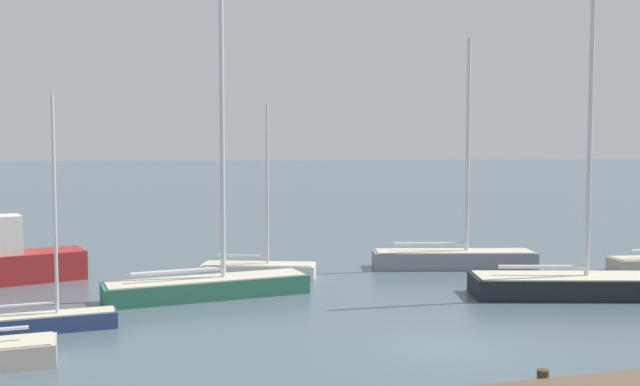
# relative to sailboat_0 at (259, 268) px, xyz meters

# --- Properties ---
(ground_plane) EXTENTS (600.00, 600.00, 0.00)m
(ground_plane) POSITION_rel_sailboat_0_xyz_m (3.21, -11.30, -0.38)
(ground_plane) COLOR #4C5B66
(sailboat_0) EXTENTS (4.85, 2.72, 7.17)m
(sailboat_0) POSITION_rel_sailboat_0_xyz_m (0.00, 0.00, 0.00)
(sailboat_0) COLOR white
(sailboat_0) RESTS_ON ground_plane
(sailboat_2) EXTENTS (4.07, 1.27, 6.91)m
(sailboat_2) POSITION_rel_sailboat_0_xyz_m (-7.46, -6.74, -0.01)
(sailboat_2) COLOR navy
(sailboat_2) RESTS_ON ground_plane
(sailboat_3) EXTENTS (7.37, 3.90, 12.88)m
(sailboat_3) POSITION_rel_sailboat_0_xyz_m (10.32, -6.52, 0.20)
(sailboat_3) COLOR black
(sailboat_3) RESTS_ON ground_plane
(sailboat_5) EXTENTS (7.39, 3.27, 10.20)m
(sailboat_5) POSITION_rel_sailboat_0_xyz_m (8.85, 0.02, 0.17)
(sailboat_5) COLOR gray
(sailboat_5) RESTS_ON ground_plane
(sailboat_6) EXTENTS (7.47, 2.63, 10.72)m
(sailboat_6) POSITION_rel_sailboat_0_xyz_m (-2.42, -3.31, 0.17)
(sailboat_6) COLOR #2D6B51
(sailboat_6) RESTS_ON ground_plane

